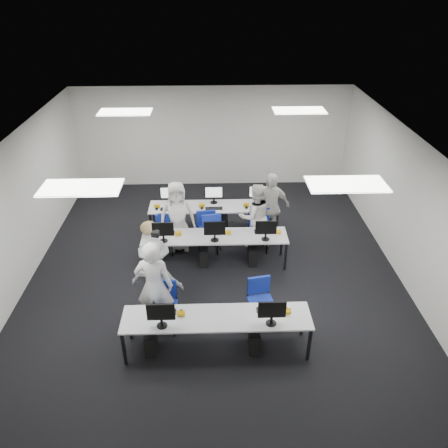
{
  "coord_description": "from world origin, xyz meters",
  "views": [
    {
      "loc": [
        -0.05,
        -7.95,
        5.8
      ],
      "look_at": [
        0.21,
        0.25,
        1.0
      ],
      "focal_mm": 35.0,
      "sensor_mm": 36.0,
      "label": 1
    }
  ],
  "objects_px": {
    "chair_4": "(258,236)",
    "student_2": "(177,217)",
    "chair_7": "(257,230)",
    "student_3": "(269,208)",
    "chair_1": "(261,310)",
    "chair_3": "(207,239)",
    "student_0": "(154,286)",
    "desk_mid": "(215,238)",
    "photographer": "(156,277)",
    "chair_5": "(170,233)",
    "chair_2": "(164,241)",
    "student_1": "(255,216)",
    "chair_0": "(165,314)",
    "desk_front": "(217,319)",
    "chair_6": "(210,235)"
  },
  "relations": [
    {
      "from": "chair_4",
      "to": "student_2",
      "type": "xyz_separation_m",
      "value": [
        -1.9,
        0.04,
        0.55
      ]
    },
    {
      "from": "chair_7",
      "to": "student_3",
      "type": "bearing_deg",
      "value": 9.77
    },
    {
      "from": "student_2",
      "to": "chair_1",
      "type": "bearing_deg",
      "value": -64.64
    },
    {
      "from": "chair_3",
      "to": "student_3",
      "type": "distance_m",
      "value": 1.64
    },
    {
      "from": "student_0",
      "to": "chair_4",
      "type": "bearing_deg",
      "value": -123.97
    },
    {
      "from": "chair_1",
      "to": "student_0",
      "type": "bearing_deg",
      "value": 170.06
    },
    {
      "from": "desk_mid",
      "to": "photographer",
      "type": "bearing_deg",
      "value": -126.5
    },
    {
      "from": "chair_5",
      "to": "chair_2",
      "type": "bearing_deg",
      "value": -101.39
    },
    {
      "from": "chair_4",
      "to": "photographer",
      "type": "xyz_separation_m",
      "value": [
        -2.17,
        -2.15,
        0.47
      ]
    },
    {
      "from": "student_3",
      "to": "photographer",
      "type": "xyz_separation_m",
      "value": [
        -2.44,
        -2.44,
        -0.11
      ]
    },
    {
      "from": "student_2",
      "to": "student_0",
      "type": "bearing_deg",
      "value": -102.67
    },
    {
      "from": "chair_2",
      "to": "student_1",
      "type": "relative_size",
      "value": 0.54
    },
    {
      "from": "chair_7",
      "to": "student_2",
      "type": "height_order",
      "value": "student_2"
    },
    {
      "from": "chair_5",
      "to": "student_1",
      "type": "xyz_separation_m",
      "value": [
        2.02,
        -0.18,
        0.52
      ]
    },
    {
      "from": "student_0",
      "to": "photographer",
      "type": "xyz_separation_m",
      "value": [
        -0.03,
        0.47,
        -0.14
      ]
    },
    {
      "from": "desk_mid",
      "to": "student_3",
      "type": "xyz_separation_m",
      "value": [
        1.32,
        0.92,
        0.21
      ]
    },
    {
      "from": "chair_2",
      "to": "student_2",
      "type": "bearing_deg",
      "value": 23.52
    },
    {
      "from": "chair_2",
      "to": "chair_5",
      "type": "distance_m",
      "value": 0.36
    },
    {
      "from": "chair_0",
      "to": "chair_2",
      "type": "xyz_separation_m",
      "value": [
        -0.22,
        2.55,
        -0.02
      ]
    },
    {
      "from": "chair_4",
      "to": "chair_7",
      "type": "relative_size",
      "value": 1.14
    },
    {
      "from": "photographer",
      "to": "desk_mid",
      "type": "bearing_deg",
      "value": -115.43
    },
    {
      "from": "student_0",
      "to": "student_2",
      "type": "distance_m",
      "value": 2.67
    },
    {
      "from": "chair_4",
      "to": "student_0",
      "type": "xyz_separation_m",
      "value": [
        -2.14,
        -2.61,
        0.62
      ]
    },
    {
      "from": "desk_mid",
      "to": "chair_2",
      "type": "bearing_deg",
      "value": 155.48
    },
    {
      "from": "chair_5",
      "to": "desk_front",
      "type": "bearing_deg",
      "value": -66.23
    },
    {
      "from": "student_2",
      "to": "desk_mid",
      "type": "bearing_deg",
      "value": -45.62
    },
    {
      "from": "chair_5",
      "to": "student_1",
      "type": "bearing_deg",
      "value": 1.66
    },
    {
      "from": "student_1",
      "to": "chair_4",
      "type": "bearing_deg",
      "value": 128.94
    },
    {
      "from": "desk_mid",
      "to": "chair_0",
      "type": "xyz_separation_m",
      "value": [
        -0.96,
        -2.01,
        -0.39
      ]
    },
    {
      "from": "chair_5",
      "to": "student_3",
      "type": "distance_m",
      "value": 2.46
    },
    {
      "from": "chair_3",
      "to": "photographer",
      "type": "relative_size",
      "value": 0.61
    },
    {
      "from": "desk_mid",
      "to": "student_0",
      "type": "height_order",
      "value": "student_0"
    },
    {
      "from": "student_1",
      "to": "student_2",
      "type": "xyz_separation_m",
      "value": [
        -1.81,
        -0.03,
        0.04
      ]
    },
    {
      "from": "desk_mid",
      "to": "student_0",
      "type": "distance_m",
      "value": 2.28
    },
    {
      "from": "desk_front",
      "to": "chair_7",
      "type": "relative_size",
      "value": 3.71
    },
    {
      "from": "chair_4",
      "to": "student_1",
      "type": "distance_m",
      "value": 0.52
    },
    {
      "from": "chair_0",
      "to": "desk_front",
      "type": "bearing_deg",
      "value": -26.45
    },
    {
      "from": "chair_7",
      "to": "chair_0",
      "type": "bearing_deg",
      "value": -108.27
    },
    {
      "from": "student_1",
      "to": "student_3",
      "type": "xyz_separation_m",
      "value": [
        0.36,
        0.22,
        0.08
      ]
    },
    {
      "from": "desk_mid",
      "to": "chair_5",
      "type": "relative_size",
      "value": 3.49
    },
    {
      "from": "desk_mid",
      "to": "chair_0",
      "type": "height_order",
      "value": "chair_0"
    },
    {
      "from": "chair_3",
      "to": "chair_6",
      "type": "bearing_deg",
      "value": 63.95
    },
    {
      "from": "chair_4",
      "to": "chair_6",
      "type": "height_order",
      "value": "chair_4"
    },
    {
      "from": "chair_0",
      "to": "chair_5",
      "type": "bearing_deg",
      "value": 97.42
    },
    {
      "from": "desk_mid",
      "to": "chair_7",
      "type": "height_order",
      "value": "chair_7"
    },
    {
      "from": "desk_front",
      "to": "chair_3",
      "type": "bearing_deg",
      "value": 93.09
    },
    {
      "from": "student_3",
      "to": "student_2",
      "type": "bearing_deg",
      "value": 166.69
    },
    {
      "from": "chair_0",
      "to": "student_2",
      "type": "height_order",
      "value": "student_2"
    },
    {
      "from": "chair_3",
      "to": "photographer",
      "type": "distance_m",
      "value": 2.32
    },
    {
      "from": "chair_2",
      "to": "photographer",
      "type": "height_order",
      "value": "photographer"
    }
  ]
}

